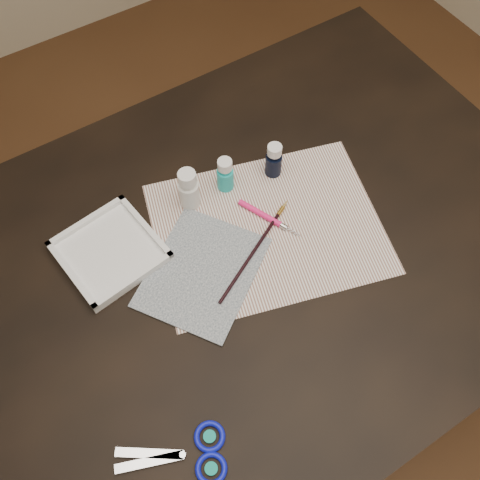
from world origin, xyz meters
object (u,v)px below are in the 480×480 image
canvas (203,272)px  scissors (172,461)px  paper (268,228)px  paint_bottle_cyan (225,174)px  paint_bottle_navy (274,160)px  paint_bottle_white (189,189)px  palette_tray (110,251)px

canvas → scissors: size_ratio=1.20×
paper → paint_bottle_cyan: (-0.02, 0.13, 0.04)m
paint_bottle_cyan → paint_bottle_navy: (0.10, -0.02, 0.00)m
paper → paint_bottle_cyan: paint_bottle_cyan is taller
canvas → paint_bottle_white: size_ratio=2.40×
paint_bottle_navy → palette_tray: (-0.37, 0.00, -0.03)m
paint_bottle_white → paint_bottle_navy: paint_bottle_white is taller
paint_bottle_cyan → palette_tray: 0.27m
canvas → paint_bottle_white: 0.16m
paper → canvas: (-0.16, -0.02, 0.00)m
paint_bottle_cyan → scissors: 0.53m
paper → palette_tray: palette_tray is taller
paint_bottle_white → scissors: size_ratio=0.50×
paper → canvas: bearing=-174.1°
palette_tray → scissors: bearing=-101.4°
paint_bottle_cyan → scissors: bearing=-130.5°
paper → canvas: 0.16m
paper → paint_bottle_white: (-0.10, 0.13, 0.05)m
paint_bottle_navy → scissors: (-0.44, -0.38, -0.04)m
paint_bottle_navy → canvas: bearing=-152.8°
canvas → palette_tray: 0.18m
paint_bottle_white → scissors: paint_bottle_white is taller
paper → canvas: size_ratio=1.87×
scissors → paint_bottle_navy: bearing=-118.8°
palette_tray → paint_bottle_white: bearing=6.0°
paint_bottle_cyan → palette_tray: bearing=-176.3°
paper → paint_bottle_navy: bearing=51.9°
canvas → paint_bottle_navy: size_ratio=2.84×
canvas → paint_bottle_cyan: paint_bottle_cyan is taller
paint_bottle_white → paint_bottle_cyan: size_ratio=1.19×
paint_bottle_white → palette_tray: 0.19m
paint_bottle_cyan → paint_bottle_navy: bearing=-11.9°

